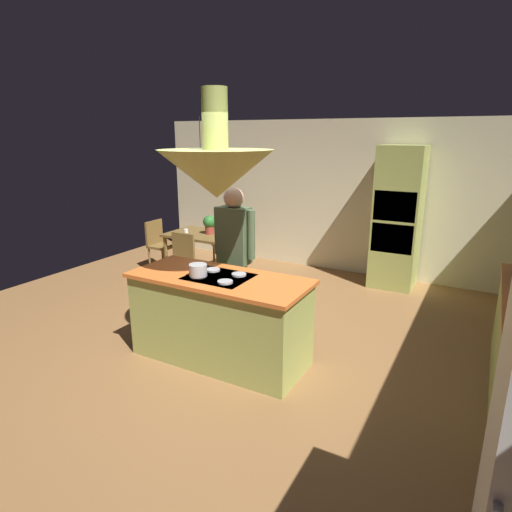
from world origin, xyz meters
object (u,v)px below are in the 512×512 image
Objects in this scene: potted_plant_on_table at (209,224)px; cooking_pot_on_cooktop at (198,270)px; oven_tower at (397,218)px; chair_at_corner at (159,242)px; chair_by_back_wall at (225,241)px; kitchen_island at (220,318)px; cup_on_table at (186,232)px; dining_table at (203,240)px; chair_facing_island at (180,258)px; person_at_island at (234,251)px.

potted_plant_on_table and cooking_pot_on_cooktop have the same top height.
oven_tower reaches higher than chair_at_corner.
oven_tower reaches higher than chair_by_back_wall.
cooking_pot_on_cooktop is at bearing -140.91° from kitchen_island.
cup_on_table is at bearing 76.96° from chair_by_back_wall.
oven_tower is 3.05m from dining_table.
chair_by_back_wall is (0.00, 1.25, 0.00)m from chair_facing_island.
kitchen_island is 3.48m from oven_tower.
person_at_island is at bearing -117.22° from oven_tower.
potted_plant_on_table is 2.67m from cooking_pot_on_cooktop.
cooking_pot_on_cooktop is (-1.26, -3.37, -0.08)m from oven_tower.
kitchen_island is at bearing 39.09° from cooking_pot_on_cooktop.
cooking_pot_on_cooktop reaches higher than cup_on_table.
chair_at_corner is (-2.65, 2.10, 0.04)m from kitchen_island.
chair_facing_island is (-1.70, 1.48, 0.04)m from kitchen_island.
person_at_island is at bearing 125.68° from chair_by_back_wall.
kitchen_island is 2.69m from potted_plant_on_table.
dining_table is 12.65× the size of cup_on_table.
cooking_pot_on_cooktop is (-0.16, -0.13, 0.54)m from kitchen_island.
person_at_island reaches higher than chair_facing_island.
chair_facing_island is 0.78m from potted_plant_on_table.
oven_tower is 3.36m from chair_facing_island.
cup_on_table is at bearing 130.49° from cooking_pot_on_cooktop.
chair_at_corner is at bearing 149.45° from person_at_island.
oven_tower is 23.96× the size of cup_on_table.
kitchen_island is at bearing 121.96° from chair_by_back_wall.
person_at_island is 2.58m from chair_by_back_wall.
oven_tower reaches higher than potted_plant_on_table.
chair_at_corner is 3.38m from cooking_pot_on_cooktop.
chair_at_corner is (-0.95, -0.62, 0.00)m from chair_by_back_wall.
dining_table is 0.96m from chair_at_corner.
chair_by_back_wall is 0.75m from potted_plant_on_table.
oven_tower is 7.19× the size of potted_plant_on_table.
kitchen_island is at bearing -53.13° from potted_plant_on_table.
potted_plant_on_table is at bearing 126.87° from kitchen_island.
cup_on_table is at bearing -143.23° from potted_plant_on_table.
cooking_pot_on_cooktop is at bearing -49.51° from cup_on_table.
potted_plant_on_table is at bearing 11.57° from dining_table.
oven_tower is 1.24× the size of person_at_island.
dining_table is 0.29m from potted_plant_on_table.
chair_by_back_wall is 3.28m from cooking_pot_on_cooktop.
potted_plant_on_table is (1.06, 0.02, 0.42)m from chair_at_corner.
chair_by_back_wall is at bearing 118.34° from cooking_pot_on_cooktop.
chair_at_corner is (-0.95, 0.62, 0.00)m from chair_facing_island.
oven_tower is 3.96m from chair_at_corner.
chair_at_corner is (-2.42, 1.43, -0.50)m from person_at_island.
potted_plant_on_table is (-1.37, 1.45, -0.07)m from person_at_island.
cooking_pot_on_cooktop is (1.43, -2.25, 0.07)m from potted_plant_on_table.
kitchen_island is at bearing -40.95° from chair_facing_island.
cooking_pot_on_cooktop is (0.06, -0.80, -0.00)m from person_at_island.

